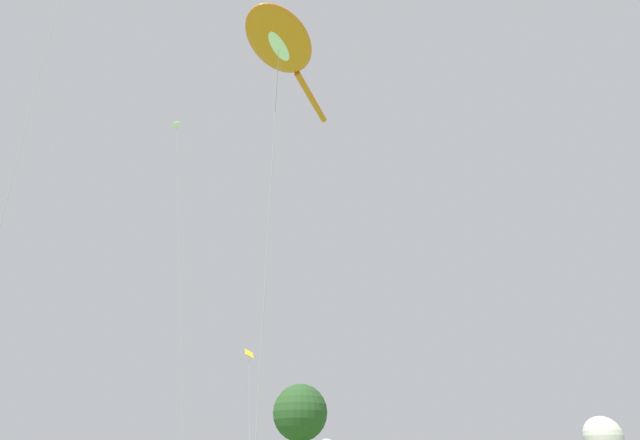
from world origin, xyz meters
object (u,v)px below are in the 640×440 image
Objects in this scene: big_show_kite at (281,43)px; small_kite_bird_shape at (177,133)px; small_kite_tiny_distant at (249,360)px; tree_pine_center at (300,413)px.

small_kite_bird_shape is (0.58, 18.19, 7.64)m from big_show_kite.
big_show_kite reaches higher than small_kite_tiny_distant.
tree_pine_center is at bearing 157.42° from small_kite_tiny_distant.
small_kite_tiny_distant is at bearing -126.10° from tree_pine_center.
tree_pine_center is at bearing 121.85° from small_kite_bird_shape.
small_kite_bird_shape is at bearing -74.37° from small_kite_tiny_distant.
big_show_kite is 0.67× the size of small_kite_bird_shape.
big_show_kite is 1.45× the size of tree_pine_center.
big_show_kite is at bearing -9.62° from small_kite_tiny_distant.
tree_pine_center reaches higher than small_kite_tiny_distant.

